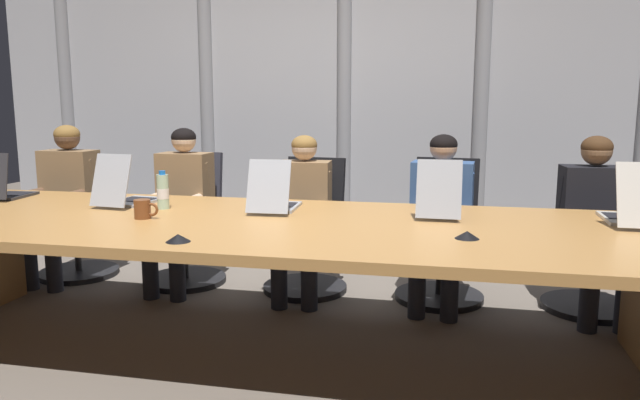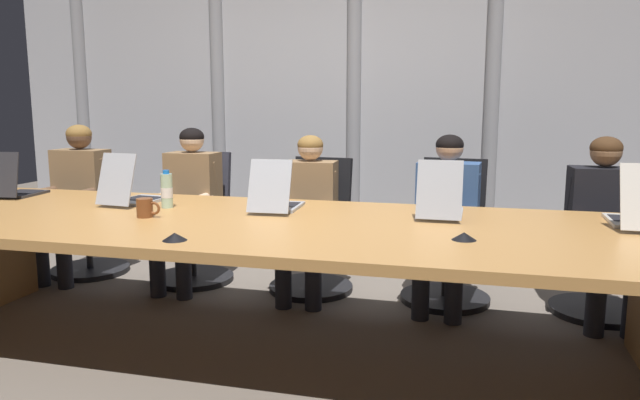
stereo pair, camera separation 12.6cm
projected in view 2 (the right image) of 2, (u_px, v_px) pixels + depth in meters
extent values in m
plane|color=#6B6056|center=(262.00, 351.00, 3.21)|extent=(12.52, 12.52, 0.00)
cube|color=#B77F42|center=(260.00, 225.00, 3.09)|extent=(4.42, 1.41, 0.05)
cube|color=black|center=(260.00, 237.00, 3.10)|extent=(3.76, 0.10, 0.06)
cube|color=#B2B2B7|center=(346.00, 86.00, 5.02)|extent=(6.26, 0.10, 2.95)
cylinder|color=gray|center=(82.00, 88.00, 5.60)|extent=(0.12, 0.12, 2.90)
cylinder|color=gray|center=(218.00, 87.00, 5.25)|extent=(0.12, 0.12, 2.90)
cylinder|color=gray|center=(354.00, 85.00, 4.95)|extent=(0.12, 0.12, 2.90)
cylinder|color=gray|center=(492.00, 84.00, 4.67)|extent=(0.12, 0.12, 2.90)
cube|color=#2D2D33|center=(21.00, 194.00, 3.93)|extent=(0.25, 0.32, 0.02)
cube|color=black|center=(24.00, 192.00, 3.95)|extent=(0.21, 0.19, 0.00)
cube|color=#2D2D33|center=(1.00, 175.00, 3.73)|extent=(0.23, 0.09, 0.28)
cube|color=black|center=(2.00, 174.00, 3.73)|extent=(0.21, 0.07, 0.25)
cube|color=#A8ADB7|center=(140.00, 200.00, 3.66)|extent=(0.27, 0.35, 0.02)
cube|color=black|center=(143.00, 198.00, 3.69)|extent=(0.22, 0.20, 0.00)
cube|color=#A8ADB7|center=(116.00, 179.00, 3.44)|extent=(0.25, 0.13, 0.30)
cube|color=black|center=(117.00, 179.00, 3.45)|extent=(0.22, 0.11, 0.27)
cube|color=#A8ADB7|center=(280.00, 206.00, 3.44)|extent=(0.25, 0.33, 0.02)
cube|color=black|center=(281.00, 204.00, 3.47)|extent=(0.21, 0.18, 0.00)
cube|color=#A8ADB7|center=(269.00, 186.00, 3.22)|extent=(0.24, 0.13, 0.28)
cube|color=black|center=(270.00, 185.00, 3.22)|extent=(0.22, 0.11, 0.25)
cube|color=#A8ADB7|center=(441.00, 213.00, 3.24)|extent=(0.23, 0.33, 0.02)
cube|color=black|center=(441.00, 210.00, 3.26)|extent=(0.20, 0.18, 0.00)
cube|color=#A8ADB7|center=(439.00, 190.00, 3.02)|extent=(0.23, 0.10, 0.30)
cube|color=black|center=(440.00, 189.00, 3.03)|extent=(0.21, 0.08, 0.27)
cube|color=beige|center=(633.00, 221.00, 3.01)|extent=(0.24, 0.35, 0.02)
cube|color=black|center=(632.00, 219.00, 3.03)|extent=(0.20, 0.19, 0.00)
cube|color=navy|center=(87.00, 220.00, 4.65)|extent=(0.52, 0.52, 0.08)
cube|color=navy|center=(104.00, 182.00, 4.81)|extent=(0.44, 0.15, 0.47)
cylinder|color=#262628|center=(89.00, 246.00, 4.68)|extent=(0.05, 0.05, 0.34)
cylinder|color=black|center=(90.00, 270.00, 4.71)|extent=(0.60, 0.60, 0.04)
cube|color=#2D2D38|center=(192.00, 226.00, 4.43)|extent=(0.49, 0.49, 0.08)
cube|color=#2D2D38|center=(203.00, 184.00, 4.59)|extent=(0.43, 0.13, 0.50)
cylinder|color=#262628|center=(193.00, 253.00, 4.46)|extent=(0.05, 0.05, 0.34)
cylinder|color=black|center=(194.00, 278.00, 4.49)|extent=(0.60, 0.60, 0.04)
cube|color=black|center=(311.00, 233.00, 4.20)|extent=(0.53, 0.53, 0.08)
cube|color=black|center=(322.00, 190.00, 4.35)|extent=(0.44, 0.16, 0.48)
cylinder|color=#262628|center=(311.00, 262.00, 4.23)|extent=(0.05, 0.05, 0.34)
cylinder|color=black|center=(311.00, 287.00, 4.26)|extent=(0.60, 0.60, 0.04)
cube|color=black|center=(447.00, 240.00, 3.96)|extent=(0.54, 0.54, 0.08)
cube|color=black|center=(454.00, 194.00, 4.12)|extent=(0.44, 0.17, 0.49)
cylinder|color=#262628|center=(446.00, 271.00, 4.00)|extent=(0.05, 0.05, 0.34)
cylinder|color=black|center=(445.00, 298.00, 4.03)|extent=(0.60, 0.60, 0.04)
cube|color=#2D2D38|center=(602.00, 249.00, 3.72)|extent=(0.52, 0.52, 0.08)
cube|color=#2D2D38|center=(602.00, 201.00, 3.88)|extent=(0.44, 0.15, 0.46)
cylinder|color=#262628|center=(600.00, 281.00, 3.76)|extent=(0.05, 0.05, 0.34)
cylinder|color=black|center=(598.00, 310.00, 3.79)|extent=(0.60, 0.60, 0.04)
cube|color=olive|center=(82.00, 183.00, 4.58)|extent=(0.41, 0.23, 0.52)
sphere|color=brown|center=(79.00, 137.00, 4.53)|extent=(0.19, 0.19, 0.19)
ellipsoid|color=olive|center=(79.00, 134.00, 4.52)|extent=(0.19, 0.19, 0.14)
cylinder|color=olive|center=(101.00, 175.00, 4.53)|extent=(0.07, 0.14, 0.27)
cylinder|color=brown|center=(84.00, 194.00, 4.35)|extent=(0.07, 0.30, 0.06)
cylinder|color=olive|center=(63.00, 173.00, 4.62)|extent=(0.07, 0.14, 0.27)
cylinder|color=brown|center=(45.00, 192.00, 4.44)|extent=(0.07, 0.30, 0.06)
cylinder|color=#262833|center=(79.00, 225.00, 4.41)|extent=(0.14, 0.40, 0.13)
cylinder|color=#262833|center=(64.00, 258.00, 4.28)|extent=(0.11, 0.11, 0.44)
cylinder|color=#262833|center=(56.00, 224.00, 4.47)|extent=(0.14, 0.40, 0.13)
cylinder|color=#262833|center=(41.00, 257.00, 4.33)|extent=(0.11, 0.11, 0.44)
cube|color=olive|center=(193.00, 187.00, 4.35)|extent=(0.37, 0.22, 0.51)
sphere|color=beige|center=(192.00, 140.00, 4.29)|extent=(0.17, 0.17, 0.17)
ellipsoid|color=black|center=(192.00, 137.00, 4.29)|extent=(0.18, 0.18, 0.13)
cylinder|color=olive|center=(212.00, 179.00, 4.30)|extent=(0.07, 0.14, 0.27)
cylinder|color=beige|center=(200.00, 199.00, 4.12)|extent=(0.07, 0.30, 0.06)
cylinder|color=olive|center=(174.00, 178.00, 4.38)|extent=(0.07, 0.14, 0.27)
cylinder|color=beige|center=(160.00, 198.00, 4.20)|extent=(0.07, 0.30, 0.06)
cylinder|color=#262833|center=(195.00, 232.00, 4.18)|extent=(0.13, 0.40, 0.13)
cylinder|color=#262833|center=(183.00, 267.00, 4.04)|extent=(0.11, 0.11, 0.44)
cylinder|color=#262833|center=(169.00, 230.00, 4.23)|extent=(0.13, 0.40, 0.13)
cylinder|color=#262833|center=(157.00, 265.00, 4.09)|extent=(0.11, 0.11, 0.44)
cube|color=olive|center=(310.00, 195.00, 4.13)|extent=(0.37, 0.24, 0.47)
sphere|color=beige|center=(310.00, 148.00, 4.08)|extent=(0.18, 0.18, 0.18)
ellipsoid|color=olive|center=(310.00, 145.00, 4.08)|extent=(0.18, 0.18, 0.13)
cylinder|color=olive|center=(331.00, 189.00, 4.10)|extent=(0.08, 0.14, 0.27)
cylinder|color=beige|center=(326.00, 211.00, 3.91)|extent=(0.08, 0.30, 0.06)
cylinder|color=olive|center=(290.00, 188.00, 4.15)|extent=(0.08, 0.14, 0.27)
cylinder|color=beige|center=(282.00, 209.00, 3.97)|extent=(0.08, 0.30, 0.06)
cylinder|color=#262833|center=(319.00, 239.00, 3.96)|extent=(0.15, 0.41, 0.13)
cylinder|color=#262833|center=(313.00, 277.00, 3.82)|extent=(0.11, 0.11, 0.44)
cylinder|color=#262833|center=(290.00, 237.00, 4.00)|extent=(0.15, 0.41, 0.13)
cylinder|color=#262833|center=(283.00, 275.00, 3.86)|extent=(0.11, 0.11, 0.44)
cube|color=#335184|center=(448.00, 199.00, 3.90)|extent=(0.41, 0.25, 0.49)
sphere|color=tan|center=(450.00, 148.00, 3.84)|extent=(0.18, 0.18, 0.18)
ellipsoid|color=black|center=(450.00, 145.00, 3.84)|extent=(0.18, 0.18, 0.13)
cylinder|color=#335184|center=(475.00, 192.00, 3.83)|extent=(0.08, 0.14, 0.27)
cylinder|color=tan|center=(471.00, 216.00, 3.66)|extent=(0.09, 0.30, 0.06)
cylinder|color=#335184|center=(422.00, 190.00, 3.94)|extent=(0.08, 0.14, 0.27)
cylinder|color=tan|center=(416.00, 213.00, 3.77)|extent=(0.09, 0.30, 0.06)
cylinder|color=#262833|center=(458.00, 247.00, 3.72)|extent=(0.16, 0.41, 0.13)
cylinder|color=#262833|center=(454.00, 288.00, 3.59)|extent=(0.11, 0.11, 0.44)
cylinder|color=#262833|center=(426.00, 245.00, 3.79)|extent=(0.16, 0.41, 0.13)
cylinder|color=#262833|center=(421.00, 285.00, 3.65)|extent=(0.11, 0.11, 0.44)
cube|color=black|center=(602.00, 206.00, 3.67)|extent=(0.41, 0.25, 0.48)
sphere|color=#8C6647|center=(606.00, 152.00, 3.61)|extent=(0.19, 0.19, 0.19)
ellipsoid|color=#472D19|center=(606.00, 148.00, 3.61)|extent=(0.19, 0.19, 0.14)
cylinder|color=black|center=(631.00, 199.00, 3.63)|extent=(0.08, 0.14, 0.27)
cylinder|color=black|center=(574.00, 197.00, 3.69)|extent=(0.08, 0.14, 0.27)
cylinder|color=#8C6647|center=(581.00, 222.00, 3.50)|extent=(0.09, 0.30, 0.06)
cylinder|color=#262833|center=(626.00, 257.00, 3.50)|extent=(0.16, 0.41, 0.13)
cylinder|color=#262833|center=(634.00, 301.00, 3.36)|extent=(0.11, 0.11, 0.44)
cylinder|color=#262833|center=(590.00, 255.00, 3.53)|extent=(0.16, 0.41, 0.13)
cylinder|color=#262833|center=(596.00, 299.00, 3.39)|extent=(0.11, 0.11, 0.44)
cylinder|color=#ADD1B2|center=(167.00, 191.00, 3.44)|extent=(0.07, 0.07, 0.20)
cylinder|color=white|center=(167.00, 193.00, 3.44)|extent=(0.07, 0.07, 0.06)
cylinder|color=blue|center=(166.00, 172.00, 3.42)|extent=(0.04, 0.04, 0.02)
cylinder|color=brown|center=(145.00, 208.00, 3.16)|extent=(0.09, 0.09, 0.10)
torus|color=brown|center=(154.00, 208.00, 3.15)|extent=(0.07, 0.01, 0.07)
cone|color=black|center=(464.00, 236.00, 2.63)|extent=(0.11, 0.11, 0.03)
cone|color=black|center=(175.00, 237.00, 2.62)|extent=(0.11, 0.11, 0.03)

